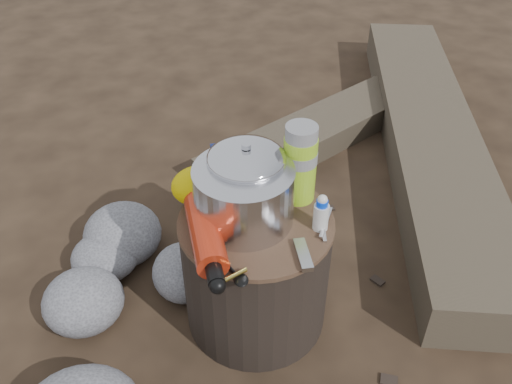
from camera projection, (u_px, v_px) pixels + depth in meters
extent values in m
plane|color=#302318|center=(256.00, 313.00, 1.69)|extent=(60.00, 60.00, 0.00)
cylinder|color=black|center=(256.00, 271.00, 1.58)|extent=(0.41, 0.41, 0.38)
cube|color=#40372A|center=(429.00, 136.00, 2.32)|extent=(0.92, 2.03, 0.17)
cube|color=#40372A|center=(330.00, 126.00, 2.44)|extent=(1.28, 0.82, 0.11)
cylinder|color=silver|center=(244.00, 195.00, 1.42)|extent=(0.26, 0.26, 0.16)
cylinder|color=silver|center=(247.00, 179.00, 1.43)|extent=(0.20, 0.20, 0.20)
cylinder|color=#90C320|center=(300.00, 164.00, 1.46)|extent=(0.09, 0.09, 0.23)
cylinder|color=black|center=(289.00, 171.00, 1.54)|extent=(0.07, 0.07, 0.11)
ellipsoid|color=#D2B600|center=(199.00, 186.00, 1.49)|extent=(0.15, 0.12, 0.10)
cube|color=navy|center=(231.00, 165.00, 1.54)|extent=(0.10, 0.02, 0.13)
cube|color=#B7B7BD|center=(303.00, 255.00, 1.35)|extent=(0.04, 0.11, 0.01)
cylinder|color=silver|center=(321.00, 214.00, 1.40)|extent=(0.04, 0.04, 0.10)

